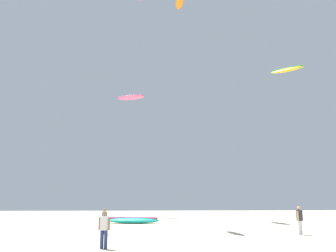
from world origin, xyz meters
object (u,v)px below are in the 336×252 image
(person_left, at_px, (300,218))
(kite_aloft_3, at_px, (131,97))
(person_foreground, at_px, (104,227))
(kite_aloft_0, at_px, (180,2))
(kite_grounded_near, at_px, (133,220))
(kite_aloft_1, at_px, (287,70))
(person_right, at_px, (104,219))

(person_left, relative_size, kite_aloft_3, 0.43)
(person_foreground, distance_m, person_left, 12.80)
(person_left, distance_m, kite_aloft_0, 33.75)
(kite_grounded_near, distance_m, kite_aloft_3, 21.12)
(person_foreground, distance_m, kite_aloft_3, 34.95)
(kite_aloft_1, distance_m, kite_aloft_3, 20.52)
(kite_grounded_near, relative_size, kite_aloft_0, 1.29)
(person_right, xyz_separation_m, kite_aloft_3, (0.38, 24.59, 14.81))
(kite_aloft_1, bearing_deg, person_foreground, -128.44)
(person_foreground, height_order, kite_aloft_3, kite_aloft_3)
(person_right, xyz_separation_m, kite_grounded_near, (1.47, 10.23, -0.65))
(person_right, distance_m, kite_aloft_0, 33.29)
(person_right, distance_m, kite_aloft_3, 28.71)
(person_foreground, relative_size, kite_aloft_3, 0.41)
(kite_aloft_3, bearing_deg, kite_grounded_near, -85.66)
(kite_aloft_3, bearing_deg, kite_aloft_0, -39.88)
(person_left, distance_m, person_right, 12.24)
(kite_aloft_3, bearing_deg, kite_aloft_1, -25.95)
(kite_aloft_0, xyz_separation_m, kite_aloft_3, (-6.30, 5.27, -11.45))
(person_left, bearing_deg, person_foreground, -105.62)
(person_foreground, xyz_separation_m, kite_grounded_near, (0.69, 17.32, -0.69))
(kite_grounded_near, xyz_separation_m, kite_aloft_3, (-1.09, 14.35, 15.46))
(kite_grounded_near, bearing_deg, person_right, -98.17)
(person_foreground, distance_m, person_right, 7.13)
(person_left, bearing_deg, kite_aloft_3, 161.85)
(kite_aloft_0, xyz_separation_m, kite_aloft_1, (12.12, -3.70, -10.30))
(person_foreground, bearing_deg, kite_aloft_0, -176.88)
(person_foreground, relative_size, person_left, 0.95)
(person_left, bearing_deg, kite_grounded_near, -179.72)
(person_right, bearing_deg, person_left, -28.26)
(kite_aloft_0, relative_size, kite_aloft_3, 0.95)
(person_foreground, relative_size, kite_aloft_1, 0.45)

